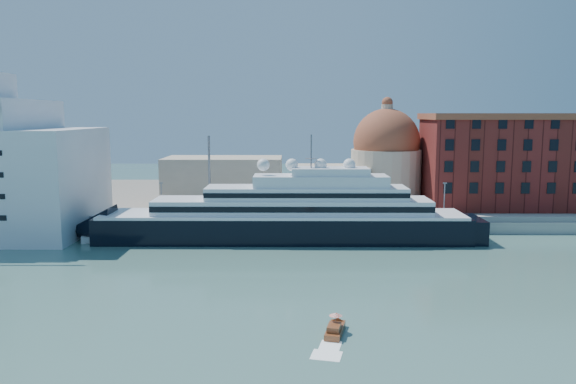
{
  "coord_description": "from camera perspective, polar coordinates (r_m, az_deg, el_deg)",
  "views": [
    {
      "loc": [
        -2.36,
        -86.52,
        24.91
      ],
      "look_at": [
        -3.03,
        18.0,
        10.48
      ],
      "focal_mm": 35.0,
      "sensor_mm": 36.0,
      "label": 1
    }
  ],
  "objects": [
    {
      "name": "quay_fence",
      "position": [
        118.07,
        1.51,
        -2.79
      ],
      "size": [
        180.0,
        0.1,
        1.2
      ],
      "primitive_type": "cube",
      "color": "slate",
      "rests_on": "quay"
    },
    {
      "name": "church",
      "position": [
        145.18,
        3.82,
        2.31
      ],
      "size": [
        66.0,
        18.0,
        25.5
      ],
      "color": "beige",
      "rests_on": "land"
    },
    {
      "name": "land",
      "position": [
        163.29,
        1.19,
        -0.56
      ],
      "size": [
        260.0,
        72.0,
        2.0
      ],
      "primitive_type": "cube",
      "color": "slate",
      "rests_on": "ground"
    },
    {
      "name": "superyacht",
      "position": [
        111.52,
        -1.72,
        -2.82
      ],
      "size": [
        82.48,
        11.43,
        24.65
      ],
      "color": "black",
      "rests_on": "ground"
    },
    {
      "name": "warehouse",
      "position": [
        149.22,
        21.76,
        3.03
      ],
      "size": [
        43.0,
        19.0,
        23.25
      ],
      "color": "maroon",
      "rests_on": "land"
    },
    {
      "name": "service_barge",
      "position": [
        117.58,
        -17.37,
        -4.37
      ],
      "size": [
        11.77,
        6.4,
        2.52
      ],
      "rotation": [
        0.0,
        0.0,
        0.25
      ],
      "color": "white",
      "rests_on": "ground"
    },
    {
      "name": "ground",
      "position": [
        90.06,
        1.87,
        -8.2
      ],
      "size": [
        400.0,
        400.0,
        0.0
      ],
      "primitive_type": "plane",
      "color": "#3D695F",
      "rests_on": "ground"
    },
    {
      "name": "quay",
      "position": [
        122.84,
        1.46,
        -3.25
      ],
      "size": [
        180.0,
        10.0,
        2.5
      ],
      "primitive_type": "cube",
      "color": "gray",
      "rests_on": "ground"
    },
    {
      "name": "water_taxi",
      "position": [
        66.2,
        4.79,
        -13.72
      ],
      "size": [
        2.85,
        5.46,
        2.47
      ],
      "rotation": [
        0.0,
        0.0,
        -0.22
      ],
      "color": "maroon",
      "rests_on": "ground"
    },
    {
      "name": "lamp_posts",
      "position": [
        120.18,
        -4.56,
        0.63
      ],
      "size": [
        120.8,
        2.4,
        18.0
      ],
      "color": "slate",
      "rests_on": "quay"
    }
  ]
}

